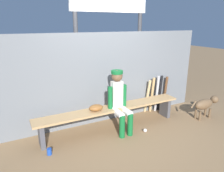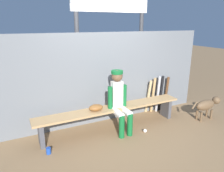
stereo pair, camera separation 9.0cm
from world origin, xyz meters
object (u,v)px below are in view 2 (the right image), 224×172
(bat_wood_tan, at_px, (153,95))
(bat_wood_dark, at_px, (166,93))
(baseball_glove, at_px, (96,108))
(baseball, at_px, (145,131))
(bat_wood_natural, at_px, (148,97))
(bat_aluminum_black, at_px, (161,93))
(cup_on_ground, at_px, (49,151))
(scoreboard, at_px, (114,12))
(player_seated, at_px, (119,99))
(cup_on_bench, at_px, (110,104))
(bat_aluminum_silver, at_px, (158,94))
(dugout_bench, at_px, (112,112))
(dog, at_px, (207,105))

(bat_wood_tan, distance_m, bat_wood_dark, 0.42)
(baseball_glove, height_order, baseball, baseball_glove)
(bat_wood_natural, bearing_deg, bat_wood_tan, -10.39)
(baseball, bearing_deg, bat_aluminum_black, 38.02)
(bat_wood_tan, xyz_separation_m, cup_on_ground, (-2.60, -0.65, -0.38))
(baseball_glove, relative_size, scoreboard, 0.08)
(player_seated, height_order, cup_on_bench, player_seated)
(bat_wood_natural, distance_m, baseball, 1.07)
(bat_wood_tan, xyz_separation_m, cup_on_bench, (-1.26, -0.26, 0.10))
(baseball_glove, bearing_deg, scoreboard, 50.26)
(scoreboard, bearing_deg, bat_wood_natural, -55.97)
(bat_wood_dark, relative_size, scoreboard, 0.25)
(bat_aluminum_silver, bearing_deg, bat_wood_dark, 8.06)
(cup_on_ground, xyz_separation_m, scoreboard, (1.95, 1.46, 2.29))
(scoreboard, bearing_deg, bat_aluminum_black, -42.33)
(bat_aluminum_silver, xyz_separation_m, baseball, (-0.86, -0.75, -0.42))
(bat_aluminum_silver, distance_m, bat_aluminum_black, 0.12)
(bat_aluminum_silver, xyz_separation_m, cup_on_bench, (-1.39, -0.24, 0.08))
(bat_wood_natural, height_order, scoreboard, scoreboard)
(cup_on_ground, bearing_deg, cup_on_bench, 16.24)
(bat_aluminum_silver, bearing_deg, cup_on_ground, -167.00)
(cup_on_bench, distance_m, scoreboard, 2.20)
(dugout_bench, relative_size, player_seated, 2.52)
(bat_aluminum_silver, height_order, cup_on_bench, bat_aluminum_silver)
(bat_wood_tan, xyz_separation_m, bat_aluminum_black, (0.24, -0.00, 0.01))
(dugout_bench, xyz_separation_m, cup_on_bench, (0.00, 0.08, 0.15))
(baseball, relative_size, dog, 0.09)
(bat_aluminum_silver, xyz_separation_m, bat_aluminum_black, (0.11, 0.02, -0.01))
(bat_wood_natural, height_order, bat_wood_dark, bat_wood_dark)
(cup_on_bench, bearing_deg, bat_wood_natural, 13.93)
(bat_aluminum_silver, bearing_deg, scoreboard, 133.04)
(bat_wood_dark, bearing_deg, dog, -61.28)
(cup_on_ground, bearing_deg, bat_wood_natural, 15.18)
(dugout_bench, relative_size, baseball_glove, 11.04)
(cup_on_ground, distance_m, scoreboard, 3.34)
(bat_aluminum_black, distance_m, scoreboard, 2.25)
(bat_aluminum_black, relative_size, cup_on_ground, 8.15)
(bat_wood_dark, relative_size, dog, 1.00)
(player_seated, relative_size, bat_wood_natural, 1.49)
(player_seated, bearing_deg, bat_aluminum_silver, 18.47)
(player_seated, xyz_separation_m, bat_aluminum_black, (1.40, 0.45, -0.22))
(bat_aluminum_black, bearing_deg, bat_wood_tan, 179.63)
(cup_on_ground, bearing_deg, bat_wood_tan, 14.06)
(baseball_glove, xyz_separation_m, dog, (2.50, -0.49, -0.20))
(baseball, xyz_separation_m, cup_on_ground, (-1.86, 0.12, 0.02))
(cup_on_bench, xyz_separation_m, scoreboard, (0.61, 1.08, 1.81))
(bat_aluminum_silver, height_order, baseball, bat_aluminum_silver)
(dugout_bench, bearing_deg, cup_on_ground, -166.86)
(bat_wood_tan, bearing_deg, dugout_bench, -164.97)
(baseball, bearing_deg, player_seated, 142.95)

